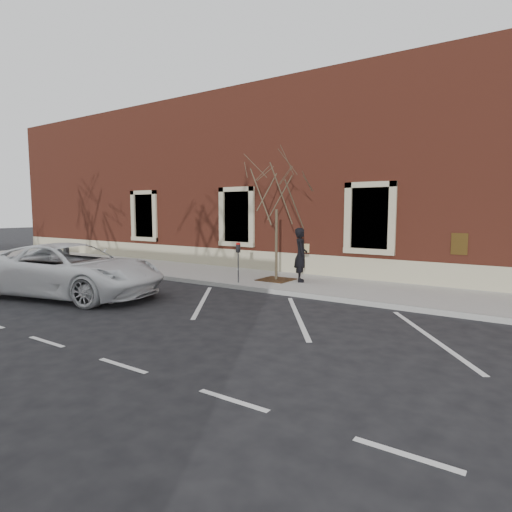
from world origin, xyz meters
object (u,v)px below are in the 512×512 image
Objects in this scene: man at (301,255)px; white_truck at (71,270)px; sapling at (277,190)px; parking_meter at (238,255)px.

white_truck is (-5.04, -5.71, -0.28)m from man.
sapling reaches higher than white_truck.
man reaches higher than parking_meter.
man is 0.32× the size of white_truck.
white_truck reaches higher than parking_meter.
sapling is at bearing -50.65° from white_truck.
sapling reaches higher than man.
man is 1.36× the size of parking_meter.
sapling is at bearing 72.94° from parking_meter.
man reaches higher than white_truck.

